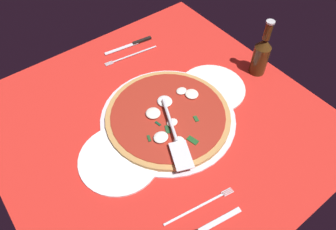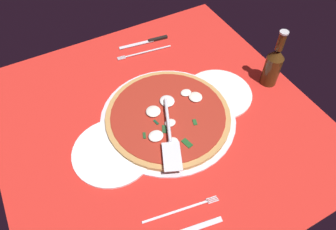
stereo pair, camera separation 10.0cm
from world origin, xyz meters
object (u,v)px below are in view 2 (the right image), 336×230
(dinner_plate_right, at_px, (113,152))
(beer_bottle, at_px, (273,65))
(pizza_server, at_px, (170,136))
(dinner_plate_left, at_px, (218,94))
(place_setting_far, at_px, (179,223))
(place_setting_near, at_px, (146,47))
(pizza, at_px, (168,115))

(dinner_plate_right, xyz_separation_m, beer_bottle, (-0.59, -0.01, 0.08))
(beer_bottle, bearing_deg, pizza_server, 8.67)
(beer_bottle, bearing_deg, dinner_plate_right, 1.32)
(dinner_plate_left, relative_size, beer_bottle, 1.06)
(dinner_plate_left, xyz_separation_m, dinner_plate_right, (0.40, 0.05, 0.00))
(place_setting_far, bearing_deg, place_setting_near, 80.51)
(dinner_plate_left, height_order, place_setting_far, place_setting_far)
(dinner_plate_left, bearing_deg, place_setting_near, -72.59)
(dinner_plate_left, relative_size, pizza_server, 0.91)
(dinner_plate_right, bearing_deg, beer_bottle, -178.68)
(pizza, bearing_deg, place_setting_far, 66.29)
(pizza, distance_m, beer_bottle, 0.39)
(dinner_plate_left, bearing_deg, dinner_plate_right, 6.51)
(pizza_server, bearing_deg, pizza, 177.56)
(pizza, xyz_separation_m, beer_bottle, (-0.38, 0.02, 0.07))
(pizza, distance_m, place_setting_far, 0.34)
(dinner_plate_left, bearing_deg, pizza, 2.99)
(place_setting_near, bearing_deg, place_setting_far, 78.19)
(dinner_plate_left, height_order, pizza, pizza)
(dinner_plate_right, distance_m, beer_bottle, 0.59)
(pizza_server, xyz_separation_m, place_setting_far, (0.09, 0.22, -0.04))
(place_setting_far, bearing_deg, pizza_server, 76.64)
(dinner_plate_right, xyz_separation_m, place_setting_far, (-0.07, 0.27, -0.00))
(pizza_server, distance_m, place_setting_near, 0.46)
(dinner_plate_right, bearing_deg, place_setting_far, 103.71)
(dinner_plate_left, distance_m, beer_bottle, 0.20)
(dinner_plate_left, xyz_separation_m, place_setting_near, (0.11, -0.34, -0.00))
(dinner_plate_left, distance_m, pizza, 0.20)
(pizza_server, relative_size, place_setting_far, 1.07)
(pizza_server, xyz_separation_m, beer_bottle, (-0.43, -0.07, 0.04))
(dinner_plate_left, bearing_deg, place_setting_far, 43.73)
(place_setting_near, bearing_deg, pizza_server, 80.23)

